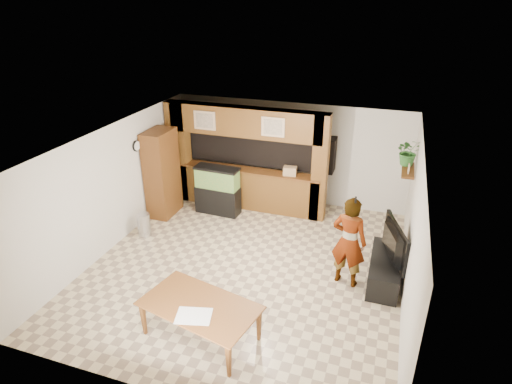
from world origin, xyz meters
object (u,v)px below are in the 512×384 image
(television, at_px, (389,242))
(dining_table, at_px, (199,322))
(pantry_cabinet, at_px, (162,173))
(person, at_px, (349,242))
(aquarium, at_px, (218,191))

(television, bearing_deg, dining_table, 114.33)
(television, bearing_deg, pantry_cabinet, 59.40)
(pantry_cabinet, xyz_separation_m, person, (4.66, -1.42, -0.17))
(pantry_cabinet, height_order, dining_table, pantry_cabinet)
(person, bearing_deg, pantry_cabinet, -5.08)
(pantry_cabinet, xyz_separation_m, aquarium, (1.25, 0.44, -0.47))
(television, bearing_deg, aquarium, 50.40)
(pantry_cabinet, distance_m, aquarium, 1.40)
(aquarium, relative_size, television, 0.97)
(dining_table, bearing_deg, pantry_cabinet, 138.85)
(person, distance_m, dining_table, 3.03)
(television, relative_size, dining_table, 0.68)
(aquarium, xyz_separation_m, television, (4.10, -1.57, 0.27))
(pantry_cabinet, xyz_separation_m, television, (5.35, -1.14, -0.21))
(television, distance_m, person, 0.75)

